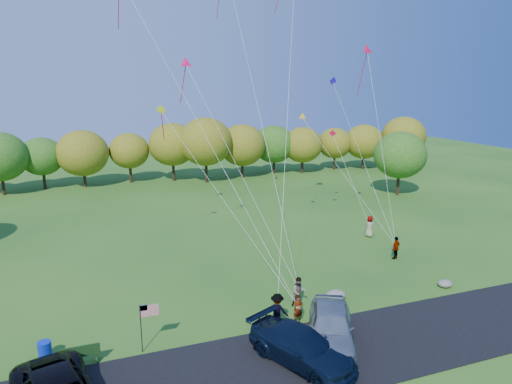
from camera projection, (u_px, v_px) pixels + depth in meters
The scene contains 16 objects.
ground at pixel (285, 317), 25.54m from camera, with size 140.00×140.00×0.00m, color #255819.
asphalt_lane at pixel (318, 356), 21.88m from camera, with size 44.00×6.00×0.06m, color black.
treeline at pixel (185, 148), 58.43m from camera, with size 75.56×28.06×8.26m.
minivan_navy at pixel (302, 347), 21.15m from camera, with size 2.26×5.56×1.61m, color black.
minivan_silver at pixel (331, 325), 22.78m from camera, with size 2.20×5.47×1.86m, color #A4AAAE.
flyer_a at pixel (298, 309), 24.76m from camera, with size 0.61×0.40×1.67m, color #4C4C59.
flyer_b at pixel (299, 292), 26.70m from camera, with size 0.87×0.68×1.79m, color #4C4C59.
flyer_c at pixel (277, 311), 24.32m from camera, with size 1.24×0.72×1.93m, color #4C4C59.
flyer_d at pixel (396, 248), 33.91m from camera, with size 1.02×0.42×1.74m, color #4C4C59.
flyer_e at pixel (370, 226), 38.78m from camera, with size 0.90×0.59×1.85m, color #4C4C59.
park_bench at pixel (80, 355), 21.10m from camera, with size 1.85×0.46×1.02m.
trash_barrel at pixel (45, 351), 21.55m from camera, with size 0.62×0.62×0.93m, color #0B26AC.
flag_assembly at pixel (146, 316), 21.94m from camera, with size 0.92×0.60×2.48m.
boulder_near at pixel (336, 295), 27.53m from camera, with size 1.25×0.98×0.63m, color gray.
boulder_far at pixel (445, 284), 29.30m from camera, with size 0.94×0.78×0.49m, color gray.
kites_aloft at pixel (259, 4), 33.29m from camera, with size 19.34×7.01×15.79m.
Camera 1 is at (-9.48, -21.26, 12.77)m, focal length 32.00 mm.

